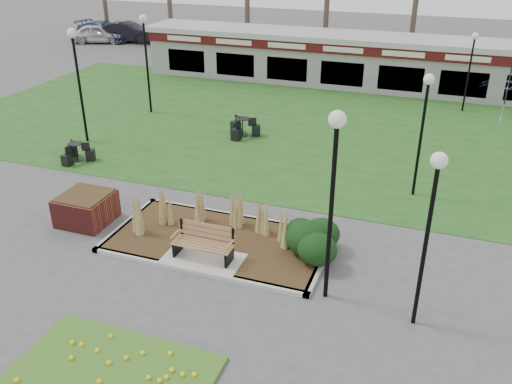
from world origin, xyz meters
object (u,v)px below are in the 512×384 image
(lamp_post_mid_left, at_px, (76,61))
(lamp_post_far_right, at_px, (472,55))
(park_bench, at_px, (204,242))
(lamp_post_far_left, at_px, (145,43))
(lamp_post_near_right, at_px, (432,204))
(bistro_set_a, at_px, (77,155))
(lamp_post_near_left, at_px, (334,167))
(brick_planter, at_px, (86,208))
(patio_umbrella, at_px, (505,102))
(car_blue, at_px, (105,31))
(car_silver, at_px, (98,34))
(car_black, at_px, (128,32))
(bistro_set_c, at_px, (243,130))
(food_pavilion, at_px, (348,60))
(lamp_post_mid_right, at_px, (425,109))

(lamp_post_mid_left, height_order, lamp_post_far_right, lamp_post_mid_left)
(park_bench, relative_size, lamp_post_far_left, 0.36)
(lamp_post_near_right, distance_m, bistro_set_a, 14.83)
(lamp_post_mid_left, bearing_deg, lamp_post_near_left, -30.48)
(brick_planter, xyz_separation_m, patio_umbrella, (12.40, 12.00, 1.27))
(lamp_post_near_right, height_order, car_blue, lamp_post_near_right)
(park_bench, relative_size, bistro_set_a, 1.24)
(brick_planter, height_order, car_silver, car_silver)
(lamp_post_mid_left, distance_m, bistro_set_a, 3.89)
(lamp_post_mid_left, relative_size, patio_umbrella, 1.74)
(lamp_post_far_left, distance_m, car_blue, 20.42)
(brick_planter, bearing_deg, car_black, 119.39)
(park_bench, bearing_deg, bistro_set_a, 148.46)
(car_black, bearing_deg, lamp_post_far_left, -154.64)
(lamp_post_near_right, height_order, lamp_post_mid_left, lamp_post_mid_left)
(lamp_post_mid_left, bearing_deg, bistro_set_c, 25.31)
(brick_planter, bearing_deg, lamp_post_mid_left, 125.59)
(lamp_post_mid_left, distance_m, lamp_post_far_right, 18.22)
(lamp_post_far_left, bearing_deg, food_pavilion, 46.07)
(food_pavilion, bearing_deg, patio_umbrella, -41.04)
(lamp_post_near_right, distance_m, car_silver, 37.76)
(brick_planter, bearing_deg, lamp_post_mid_right, 29.81)
(lamp_post_far_right, relative_size, bistro_set_c, 2.56)
(lamp_post_far_right, xyz_separation_m, patio_umbrella, (1.48, -4.00, -1.07))
(car_silver, bearing_deg, lamp_post_far_left, -157.48)
(brick_planter, xyz_separation_m, lamp_post_mid_right, (9.47, 5.43, 2.61))
(lamp_post_far_left, xyz_separation_m, car_silver, (-12.96, 14.44, -2.71))
(bistro_set_c, bearing_deg, lamp_post_near_left, -58.69)
(car_silver, distance_m, car_blue, 1.04)
(park_bench, xyz_separation_m, lamp_post_near_left, (3.54, -0.46, 2.95))
(bistro_set_a, bearing_deg, lamp_post_near_right, -22.24)
(brick_planter, distance_m, car_blue, 30.94)
(park_bench, distance_m, brick_planter, 4.47)
(lamp_post_far_right, distance_m, bistro_set_a, 18.81)
(bistro_set_a, distance_m, car_black, 24.74)
(park_bench, relative_size, bistro_set_c, 1.13)
(lamp_post_near_right, bearing_deg, bistro_set_a, 157.76)
(food_pavilion, height_order, lamp_post_near_left, lamp_post_near_left)
(car_black, bearing_deg, food_pavilion, -120.07)
(lamp_post_near_right, distance_m, car_blue, 38.54)
(brick_planter, bearing_deg, park_bench, -9.69)
(lamp_post_far_left, bearing_deg, car_silver, 131.89)
(lamp_post_near_left, height_order, car_black, lamp_post_near_left)
(brick_planter, xyz_separation_m, bistro_set_c, (1.81, 8.86, -0.19))
(food_pavilion, relative_size, car_blue, 4.84)
(park_bench, bearing_deg, lamp_post_near_right, -7.52)
(lamp_post_far_right, height_order, patio_umbrella, lamp_post_far_right)
(bistro_set_a, height_order, car_silver, car_silver)
(food_pavilion, relative_size, patio_umbrella, 8.95)
(car_silver, bearing_deg, lamp_post_near_left, -156.10)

